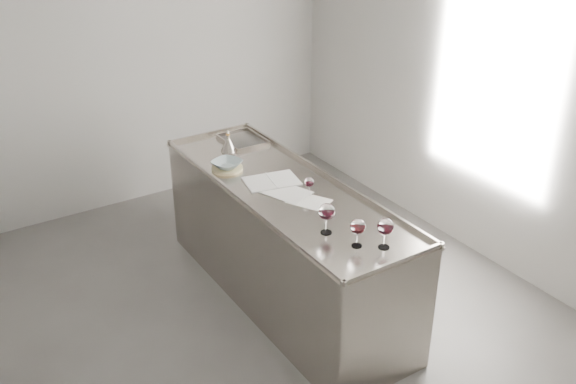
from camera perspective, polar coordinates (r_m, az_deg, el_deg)
room_shell at (r=3.93m, az=-4.19°, el=2.99°), size 4.54×5.04×2.84m
counter at (r=4.82m, az=-0.34°, el=-4.58°), size 0.77×2.42×0.97m
wine_glass_left at (r=3.97m, az=3.46°, el=-1.83°), size 0.10×0.10×0.20m
wine_glass_middle at (r=3.85m, az=6.22°, el=-3.13°), size 0.09×0.09×0.18m
wine_glass_right at (r=3.85m, az=8.65°, el=-3.13°), size 0.10×0.10×0.20m
wine_glass_small at (r=4.44m, az=1.90°, el=0.83°), size 0.07×0.07×0.13m
notebook at (r=4.67m, az=-1.47°, el=0.98°), size 0.43×0.34×0.02m
loose_paper_top at (r=4.40m, az=1.88°, el=-0.82°), size 0.31×0.34×0.00m
loose_paper_under at (r=4.52m, az=-0.24°, el=0.02°), size 0.34×0.40×0.00m
trivet at (r=4.88m, az=-5.43°, el=2.11°), size 0.26×0.26×0.02m
ceramic_bowl at (r=4.86m, az=-5.45°, el=2.49°), size 0.27×0.27×0.05m
wine_funnel at (r=5.19m, az=-5.32°, el=4.24°), size 0.13×0.13×0.19m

